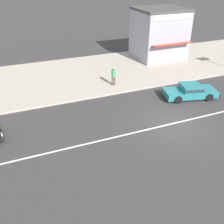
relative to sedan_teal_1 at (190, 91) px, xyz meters
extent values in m
plane|color=#383535|center=(-3.40, -2.82, -0.53)|extent=(160.00, 160.00, 0.00)
cube|color=silver|center=(-3.40, -2.82, -0.53)|extent=(50.40, 0.14, 0.01)
cube|color=#ADA393|center=(-3.40, 7.64, -0.46)|extent=(68.00, 10.00, 0.15)
cube|color=teal|center=(-0.04, 0.01, -0.13)|extent=(4.29, 2.57, 0.48)
cube|color=teal|center=(0.01, 0.00, 0.32)|extent=(1.82, 1.83, 0.42)
cube|color=#28333D|center=(0.01, 0.00, 0.32)|extent=(1.76, 1.85, 0.27)
cube|color=black|center=(1.96, -0.47, -0.23)|extent=(0.50, 1.64, 0.28)
cube|color=white|center=(2.07, 0.12, -0.02)|extent=(0.13, 0.25, 0.14)
cube|color=white|center=(1.80, -1.04, -0.02)|extent=(0.13, 0.25, 0.14)
cylinder|color=black|center=(1.36, 0.50, -0.23)|extent=(0.63, 0.35, 0.60)
cylinder|color=black|center=(0.99, -1.06, -0.23)|extent=(0.63, 0.35, 0.60)
cylinder|color=black|center=(-1.06, 1.08, -0.23)|extent=(0.63, 0.35, 0.60)
cylinder|color=black|center=(-1.43, -0.49, -0.23)|extent=(0.63, 0.35, 0.60)
cube|color=black|center=(-13.89, -0.16, -0.23)|extent=(0.29, 1.65, 0.28)
cube|color=white|center=(-13.86, -0.74, -0.02)|extent=(0.11, 0.25, 0.14)
cylinder|color=#4C4238|center=(-4.88, 4.14, 0.01)|extent=(0.14, 0.14, 0.79)
cylinder|color=#4C4238|center=(-4.68, 4.14, 0.01)|extent=(0.14, 0.14, 0.79)
cylinder|color=#389956|center=(-4.78, 4.14, 0.70)|extent=(0.34, 0.34, 0.59)
sphere|color=tan|center=(-4.78, 4.14, 1.11)|extent=(0.21, 0.21, 0.21)
cube|color=#999EA8|center=(2.60, 9.43, 2.06)|extent=(4.88, 4.44, 4.88)
cube|color=#474442|center=(2.60, 9.43, 4.62)|extent=(4.97, 4.53, 0.24)
cube|color=red|center=(2.60, 6.86, 1.67)|extent=(4.39, 0.90, 0.28)
cube|color=white|center=(2.60, 7.19, 4.20)|extent=(4.14, 0.08, 0.44)
camera|label=1|loc=(-12.63, -14.84, 8.67)|focal=42.00mm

